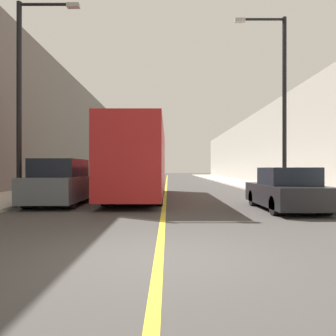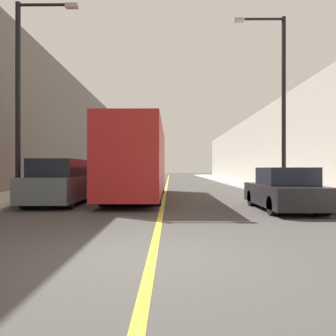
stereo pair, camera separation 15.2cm
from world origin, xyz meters
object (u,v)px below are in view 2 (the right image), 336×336
object	(u,v)px
street_lamp_left	(23,89)
street_lamp_right	(280,96)
bus	(139,161)
car_right_near	(285,191)
parked_suv_left	(60,184)

from	to	relation	value
street_lamp_left	street_lamp_right	size ratio (longest dim) A/B	0.92
bus	street_lamp_left	xyz separation A→B (m)	(-4.30, -3.37, 2.79)
car_right_near	street_lamp_left	world-z (taller)	street_lamp_left
parked_suv_left	street_lamp_right	bearing A→B (deg)	13.74
car_right_near	street_lamp_right	bearing A→B (deg)	73.55
street_lamp_left	car_right_near	bearing A→B (deg)	-7.97
parked_suv_left	street_lamp_left	world-z (taller)	street_lamp_left
parked_suv_left	car_right_near	distance (m)	8.78
car_right_near	street_lamp_left	bearing A→B (deg)	172.03
bus	street_lamp_left	bearing A→B (deg)	-141.95
street_lamp_right	car_right_near	bearing A→B (deg)	-106.45
bus	street_lamp_right	world-z (taller)	street_lamp_right
street_lamp_left	bus	bearing A→B (deg)	38.05
bus	car_right_near	bearing A→B (deg)	-40.11
car_right_near	street_lamp_right	distance (m)	6.13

